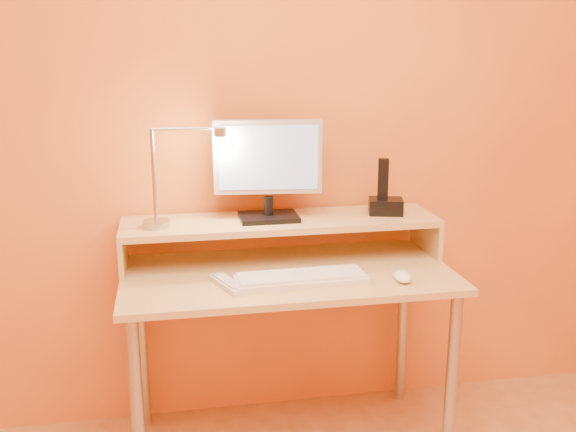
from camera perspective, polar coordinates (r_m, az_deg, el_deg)
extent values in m
cube|color=orange|center=(2.57, -1.32, 8.73)|extent=(3.00, 0.04, 2.50)
cylinder|color=#ABABAE|center=(2.28, -13.08, -16.58)|extent=(0.04, 0.04, 0.69)
cylinder|color=#ABABAE|center=(2.47, 14.16, -14.04)|extent=(0.04, 0.04, 0.69)
cylinder|color=#ABABAE|center=(2.72, -12.69, -11.14)|extent=(0.04, 0.04, 0.69)
cylinder|color=#ABABAE|center=(2.88, 10.02, -9.47)|extent=(0.04, 0.04, 0.69)
cube|color=tan|center=(2.38, 0.00, -5.17)|extent=(1.20, 0.60, 0.02)
cube|color=tan|center=(2.47, -14.28, -2.96)|extent=(0.02, 0.30, 0.14)
cube|color=tan|center=(2.66, 12.01, -1.56)|extent=(0.02, 0.30, 0.14)
cube|color=tan|center=(2.48, -0.64, -0.52)|extent=(1.20, 0.30, 0.02)
cube|color=black|center=(2.46, -1.71, -0.09)|extent=(0.22, 0.16, 0.02)
cylinder|color=black|center=(2.45, -1.72, 0.90)|extent=(0.04, 0.04, 0.07)
cube|color=#B5B5BD|center=(2.42, -1.79, 5.21)|extent=(0.41, 0.08, 0.28)
cube|color=black|center=(2.45, -1.88, 5.30)|extent=(0.36, 0.05, 0.23)
cube|color=#93B4E5|center=(2.41, -1.72, 5.14)|extent=(0.37, 0.04, 0.24)
cylinder|color=#ABABAE|center=(2.41, -11.48, -0.66)|extent=(0.10, 0.10, 0.02)
cylinder|color=#ABABAE|center=(2.37, -11.70, 3.49)|extent=(0.01, 0.01, 0.33)
cylinder|color=#ABABAE|center=(2.34, -8.95, 7.59)|extent=(0.24, 0.01, 0.01)
cylinder|color=#ABABAE|center=(2.35, -5.99, 7.34)|extent=(0.04, 0.04, 0.03)
cylinder|color=#FFEAC6|center=(2.35, -5.98, 6.96)|extent=(0.03, 0.03, 0.00)
cube|color=black|center=(2.57, 8.57, 0.85)|extent=(0.15, 0.13, 0.06)
cube|color=black|center=(2.54, 8.35, 3.24)|extent=(0.05, 0.03, 0.16)
cube|color=#1E7DFF|center=(2.54, 9.91, 0.62)|extent=(0.01, 0.00, 0.04)
cube|color=silver|center=(2.27, 1.15, -5.60)|extent=(0.46, 0.16, 0.02)
ellipsoid|color=white|center=(2.31, 10.04, -5.24)|extent=(0.07, 0.11, 0.04)
cube|color=silver|center=(2.24, -5.32, -5.96)|extent=(0.12, 0.20, 0.02)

